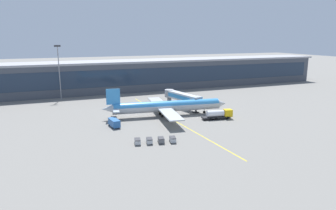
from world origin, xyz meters
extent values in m
plane|color=slate|center=(0.00, 0.00, 0.00)|extent=(700.00, 700.00, 0.00)
cube|color=yellow|center=(0.87, 2.00, 0.00)|extent=(4.29, 79.92, 0.01)
cube|color=#424751|center=(7.76, 66.49, 7.40)|extent=(219.91, 19.34, 14.81)
cube|color=#1E2D42|center=(7.76, 56.76, 8.14)|extent=(213.32, 0.16, 8.29)
cube|color=#99999E|center=(7.76, 66.49, 15.31)|extent=(224.31, 19.73, 1.00)
cylinder|color=#B2B7BC|center=(1.18, 7.61, 3.45)|extent=(39.65, 8.88, 3.64)
cylinder|color=#388CD1|center=(1.18, 7.61, 3.78)|extent=(38.85, 8.63, 3.50)
cone|color=#B2B7BC|center=(22.03, 4.81, 3.45)|extent=(4.07, 3.92, 3.46)
cone|color=#B2B7BC|center=(-19.85, 10.44, 3.82)|extent=(4.75, 3.65, 3.10)
cube|color=#388CD1|center=(-17.91, 10.18, 8.01)|extent=(4.74, 0.99, 5.47)
cube|color=#B2B7BC|center=(-16.93, 13.72, 4.00)|extent=(2.76, 6.04, 0.24)
cube|color=#B2B7BC|center=(-17.90, 6.50, 4.00)|extent=(2.76, 6.04, 0.24)
cube|color=#B2B7BC|center=(1.04, 17.84, 3.18)|extent=(6.97, 17.09, 0.40)
cube|color=#B2B7BC|center=(-1.66, -2.22, 3.18)|extent=(6.97, 17.09, 0.40)
cylinder|color=#939399|center=(1.63, 14.75, 1.88)|extent=(3.05, 2.36, 2.00)
cylinder|color=#939399|center=(-0.27, 0.61, 1.88)|extent=(3.05, 2.36, 2.00)
cylinder|color=black|center=(15.28, 5.71, 0.50)|extent=(1.04, 0.53, 1.00)
cylinder|color=slate|center=(15.28, 5.71, 1.32)|extent=(0.20, 0.20, 1.63)
cylinder|color=black|center=(-0.95, 9.55, 0.50)|extent=(1.04, 0.53, 1.00)
cylinder|color=slate|center=(-0.95, 9.55, 1.32)|extent=(0.20, 0.20, 1.63)
cylinder|color=black|center=(-1.39, 6.30, 0.50)|extent=(1.04, 0.53, 1.00)
cylinder|color=slate|center=(-1.39, 6.30, 1.32)|extent=(0.20, 0.20, 1.63)
cube|color=#B2B7BC|center=(11.05, 16.75, 4.75)|extent=(6.70, 18.23, 2.80)
cube|color=#2D84C6|center=(11.09, 16.76, 4.75)|extent=(6.21, 15.44, 1.54)
cube|color=#9EA3A8|center=(12.93, 7.94, 4.75)|extent=(4.19, 3.88, 2.94)
cylinder|color=#4C4C51|center=(12.93, 7.94, 1.68)|extent=(0.70, 0.70, 3.35)
cube|color=#262628|center=(12.93, 7.94, 0.15)|extent=(2.14, 2.14, 0.30)
cylinder|color=gray|center=(9.16, 25.55, 4.75)|extent=(3.90, 3.90, 3.08)
cylinder|color=gray|center=(9.16, 25.55, 1.68)|extent=(1.80, 1.80, 3.35)
cube|color=#232326|center=(15.12, -3.00, 0.75)|extent=(10.26, 3.92, 0.50)
cube|color=yellow|center=(19.47, -3.64, 2.00)|extent=(3.13, 2.88, 2.50)
cube|color=black|center=(20.72, -3.82, 2.50)|extent=(0.49, 2.30, 1.12)
cylinder|color=silver|center=(14.84, -2.96, 2.10)|extent=(6.25, 3.04, 2.20)
cylinder|color=black|center=(19.09, -2.38, 0.50)|extent=(1.04, 0.49, 1.00)
cylinder|color=black|center=(18.74, -4.73, 0.50)|extent=(1.04, 0.49, 1.00)
cylinder|color=black|center=(14.99, -1.79, 0.50)|extent=(1.04, 0.49, 1.00)
cylinder|color=black|center=(14.65, -4.14, 0.50)|extent=(1.04, 0.49, 1.00)
cylinder|color=black|center=(12.91, -1.48, 0.50)|extent=(1.04, 0.49, 1.00)
cylinder|color=black|center=(12.57, -3.83, 0.50)|extent=(1.04, 0.49, 1.00)
cube|color=#285B9E|center=(-19.73, 1.07, 1.40)|extent=(2.90, 6.01, 2.20)
cube|color=black|center=(-19.57, -0.37, 1.79)|extent=(2.27, 2.24, 0.66)
cylinder|color=black|center=(-18.48, -0.84, 0.30)|extent=(0.31, 0.62, 0.60)
cylinder|color=black|center=(-20.54, -1.06, 0.30)|extent=(0.31, 0.62, 0.60)
cylinder|color=black|center=(-18.91, 3.20, 0.30)|extent=(0.31, 0.62, 0.60)
cylinder|color=black|center=(-20.97, 2.98, 0.30)|extent=(0.31, 0.62, 0.60)
cube|color=#B2B7BC|center=(-17.41, -17.32, 0.73)|extent=(2.02, 2.86, 1.10)
cube|color=#333338|center=(-17.41, -17.32, 1.43)|extent=(2.06, 2.92, 0.10)
cylinder|color=black|center=(-17.92, -16.15, 0.18)|extent=(0.19, 0.38, 0.36)
cylinder|color=black|center=(-16.45, -16.46, 0.18)|extent=(0.19, 0.38, 0.36)
cylinder|color=black|center=(-18.36, -18.18, 0.18)|extent=(0.19, 0.38, 0.36)
cylinder|color=black|center=(-16.89, -18.50, 0.18)|extent=(0.19, 0.38, 0.36)
cube|color=#B2B7BC|center=(-14.28, -18.00, 0.73)|extent=(2.02, 2.86, 1.10)
cube|color=#333338|center=(-14.28, -18.00, 1.43)|extent=(2.06, 2.92, 0.10)
cylinder|color=black|center=(-14.79, -16.82, 0.18)|extent=(0.19, 0.38, 0.36)
cylinder|color=black|center=(-13.33, -17.14, 0.18)|extent=(0.19, 0.38, 0.36)
cylinder|color=black|center=(-15.23, -18.86, 0.18)|extent=(0.19, 0.38, 0.36)
cylinder|color=black|center=(-13.77, -19.17, 0.18)|extent=(0.19, 0.38, 0.36)
cube|color=#595B60|center=(-11.15, -18.68, 0.73)|extent=(2.02, 2.86, 1.10)
cube|color=#333338|center=(-11.15, -18.68, 1.43)|extent=(2.06, 2.92, 0.10)
cylinder|color=black|center=(-11.66, -17.50, 0.18)|extent=(0.19, 0.38, 0.36)
cylinder|color=black|center=(-10.20, -17.82, 0.18)|extent=(0.19, 0.38, 0.36)
cylinder|color=black|center=(-12.10, -19.53, 0.18)|extent=(0.19, 0.38, 0.36)
cylinder|color=black|center=(-10.64, -19.85, 0.18)|extent=(0.19, 0.38, 0.36)
cube|color=#B2B7BC|center=(-8.02, -19.35, 0.73)|extent=(2.02, 2.86, 1.10)
cube|color=#333338|center=(-8.02, -19.35, 1.43)|extent=(2.06, 2.92, 0.10)
cylinder|color=black|center=(-8.54, -18.18, 0.18)|extent=(0.19, 0.38, 0.36)
cylinder|color=black|center=(-7.07, -18.49, 0.18)|extent=(0.19, 0.38, 0.36)
cylinder|color=black|center=(-8.98, -20.21, 0.18)|extent=(0.19, 0.38, 0.36)
cylinder|color=black|center=(-7.51, -20.53, 0.18)|extent=(0.19, 0.38, 0.36)
cylinder|color=gray|center=(-32.99, 54.49, 11.85)|extent=(0.44, 0.44, 23.70)
cube|color=#333338|center=(-32.99, 54.49, 24.10)|extent=(2.80, 0.50, 0.80)
camera|label=1|loc=(-38.75, -92.63, 28.25)|focal=32.77mm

